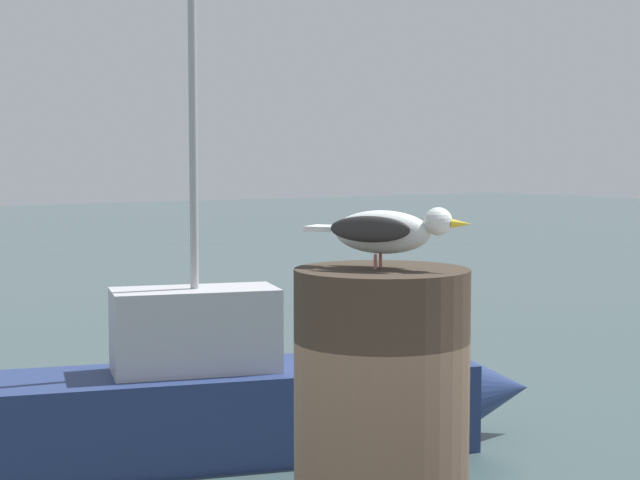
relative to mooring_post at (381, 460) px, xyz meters
The scene contains 3 objects.
mooring_post is the anchor object (origin of this frame).
seagull 0.54m from the mooring_post, 57.02° to the right, with size 0.25×0.35×0.14m.
boat_navy 7.77m from the mooring_post, 59.37° to the left, with size 5.54×2.78×4.96m.
Camera 1 is at (-1.60, -2.19, 2.92)m, focal length 57.15 mm.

